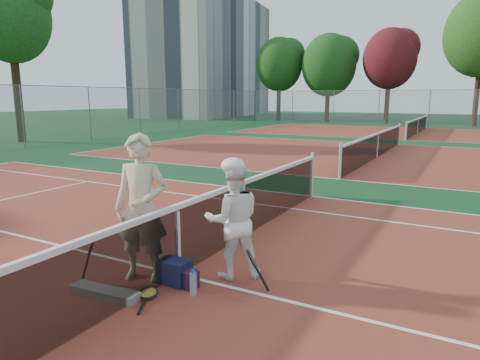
% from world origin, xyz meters
% --- Properties ---
extents(ground, '(130.00, 130.00, 0.00)m').
position_xyz_m(ground, '(0.00, 0.00, 0.00)').
color(ground, '#0F391B').
rests_on(ground, ground).
extents(court_main, '(23.77, 10.97, 0.01)m').
position_xyz_m(court_main, '(0.00, 0.00, 0.00)').
color(court_main, maroon).
rests_on(court_main, ground).
extents(court_far_a, '(23.77, 10.97, 0.01)m').
position_xyz_m(court_far_a, '(0.00, 13.50, 0.00)').
color(court_far_a, maroon).
rests_on(court_far_a, ground).
extents(court_far_b, '(23.77, 10.97, 0.01)m').
position_xyz_m(court_far_b, '(0.00, 27.00, 0.00)').
color(court_far_b, maroon).
rests_on(court_far_b, ground).
extents(net_main, '(0.10, 10.98, 1.02)m').
position_xyz_m(net_main, '(0.00, 0.00, 0.51)').
color(net_main, black).
rests_on(net_main, ground).
extents(net_far_a, '(0.10, 10.98, 1.02)m').
position_xyz_m(net_far_a, '(0.00, 13.50, 0.51)').
color(net_far_a, black).
rests_on(net_far_a, ground).
extents(net_far_b, '(0.10, 10.98, 1.02)m').
position_xyz_m(net_far_b, '(0.00, 27.00, 0.51)').
color(net_far_b, black).
rests_on(net_far_b, ground).
extents(fence_back, '(32.00, 0.06, 3.00)m').
position_xyz_m(fence_back, '(0.00, 34.00, 1.50)').
color(fence_back, slate).
rests_on(fence_back, ground).
extents(apartment_block, '(12.96, 23.18, 15.00)m').
position_xyz_m(apartment_block, '(-28.00, 44.00, 7.50)').
color(apartment_block, beige).
rests_on(apartment_block, ground).
extents(player_a, '(0.84, 0.69, 1.99)m').
position_xyz_m(player_a, '(-0.35, -0.31, 0.99)').
color(player_a, beige).
rests_on(player_a, ground).
extents(player_b, '(0.98, 0.95, 1.60)m').
position_xyz_m(player_b, '(0.68, 0.34, 0.80)').
color(player_b, white).
rests_on(player_b, ground).
extents(racket_red, '(0.33, 0.34, 0.58)m').
position_xyz_m(racket_red, '(-0.88, -0.75, 0.29)').
color(racket_red, maroon).
rests_on(racket_red, ground).
extents(racket_black_held, '(0.40, 0.39, 0.55)m').
position_xyz_m(racket_black_held, '(1.13, 0.03, 0.27)').
color(racket_black_held, black).
rests_on(racket_black_held, ground).
extents(racket_spare, '(0.51, 0.66, 0.08)m').
position_xyz_m(racket_spare, '(0.07, -0.72, 0.04)').
color(racket_spare, black).
rests_on(racket_spare, ground).
extents(sports_bag_navy, '(0.41, 0.28, 0.32)m').
position_xyz_m(sports_bag_navy, '(0.11, -0.24, 0.16)').
color(sports_bag_navy, black).
rests_on(sports_bag_navy, ground).
extents(sports_bag_purple, '(0.34, 0.28, 0.23)m').
position_xyz_m(sports_bag_purple, '(0.32, -0.24, 0.12)').
color(sports_bag_purple, '#28102C').
rests_on(sports_bag_purple, ground).
extents(net_cover_canvas, '(0.98, 0.30, 0.10)m').
position_xyz_m(net_cover_canvas, '(-0.42, -0.97, 0.05)').
color(net_cover_canvas, slate).
rests_on(net_cover_canvas, ground).
extents(water_bottle, '(0.09, 0.09, 0.30)m').
position_xyz_m(water_bottle, '(0.54, -0.42, 0.15)').
color(water_bottle, '#C9E0FF').
rests_on(water_bottle, ground).
extents(tree_back_0, '(4.78, 4.78, 8.46)m').
position_xyz_m(tree_back_0, '(-14.85, 37.25, 5.69)').
color(tree_back_0, '#382314').
rests_on(tree_back_0, ground).
extents(tree_back_1, '(5.28, 5.28, 8.53)m').
position_xyz_m(tree_back_1, '(-9.71, 37.57, 5.48)').
color(tree_back_1, '#382314').
rests_on(tree_back_1, ground).
extents(tree_back_maroon, '(4.79, 4.79, 8.61)m').
position_xyz_m(tree_back_maroon, '(-3.97, 37.43, 5.84)').
color(tree_back_maroon, '#382314').
rests_on(tree_back_maroon, ground).
extents(tree_left_1, '(4.14, 4.14, 8.96)m').
position_xyz_m(tree_left_1, '(-18.61, 10.47, 6.53)').
color(tree_left_1, '#382314').
rests_on(tree_left_1, ground).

